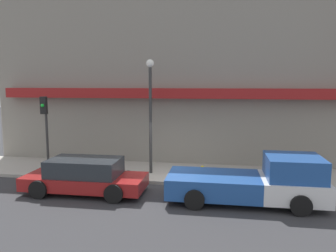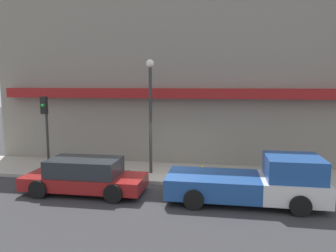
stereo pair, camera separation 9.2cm
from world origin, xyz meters
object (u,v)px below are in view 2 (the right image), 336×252
pickup_truck (256,182)px  parked_car (85,176)px  traffic_light (46,120)px  street_lamp (150,102)px  fire_hydrant (202,173)px

pickup_truck → parked_car: pickup_truck is taller
parked_car → traffic_light: bearing=144.2°
street_lamp → pickup_truck: bearing=-31.6°
pickup_truck → street_lamp: (-4.45, 2.74, 2.64)m
fire_hydrant → traffic_light: bearing=177.7°
traffic_light → pickup_truck: bearing=-13.4°
parked_car → street_lamp: 4.37m
pickup_truck → street_lamp: bearing=147.5°
pickup_truck → traffic_light: size_ratio=1.57×
street_lamp → traffic_light: size_ratio=1.47×
pickup_truck → fire_hydrant: pickup_truck is taller
pickup_truck → traffic_light: 9.73m
pickup_truck → street_lamp: street_lamp is taller
fire_hydrant → street_lamp: size_ratio=0.12×
fire_hydrant → street_lamp: 3.90m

